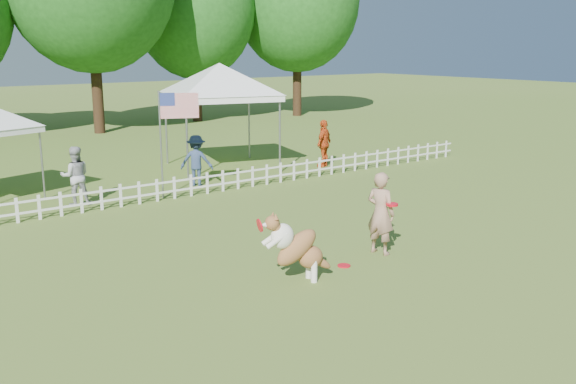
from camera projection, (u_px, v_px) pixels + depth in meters
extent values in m
plane|color=#4D6E22|center=(362.00, 268.00, 11.79)|extent=(120.00, 120.00, 0.00)
imported|color=#A07660|center=(381.00, 213.00, 12.45)|extent=(0.51, 0.67, 1.63)
cylinder|color=red|center=(344.00, 266.00, 11.89)|extent=(0.29, 0.29, 0.02)
imported|color=#A1A1A6|center=(75.00, 176.00, 16.29)|extent=(0.86, 0.75, 1.52)
imported|color=navy|center=(196.00, 161.00, 18.58)|extent=(1.08, 1.04, 1.48)
imported|color=#C44417|center=(324.00, 143.00, 21.48)|extent=(1.00, 0.75, 1.58)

